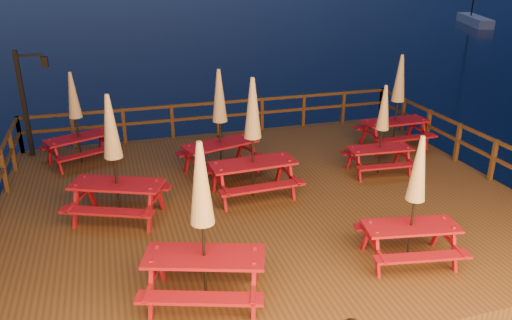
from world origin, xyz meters
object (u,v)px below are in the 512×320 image
object	(u,v)px
lamp_post	(28,94)
picnic_table_0	(220,121)
picnic_table_2	(382,129)
sailboat	(474,20)
picnic_table_1	(203,222)

from	to	relation	value
lamp_post	picnic_table_0	distance (m)	5.54
lamp_post	picnic_table_0	size ratio (longest dim) A/B	1.09
lamp_post	picnic_table_2	world-z (taller)	lamp_post
picnic_table_0	picnic_table_2	distance (m)	4.15
sailboat	picnic_table_1	world-z (taller)	sailboat
lamp_post	picnic_table_2	bearing A→B (deg)	-24.59
lamp_post	picnic_table_2	distance (m)	9.63
picnic_table_2	picnic_table_0	bearing A→B (deg)	167.24
lamp_post	picnic_table_1	distance (m)	8.58
lamp_post	picnic_table_2	size ratio (longest dim) A/B	1.27
lamp_post	sailboat	bearing A→B (deg)	35.92
picnic_table_2	sailboat	bearing A→B (deg)	52.41
sailboat	picnic_table_0	bearing A→B (deg)	-113.74
sailboat	picnic_table_2	xyz separation A→B (m)	(-27.07, -29.95, 1.24)
picnic_table_0	sailboat	bearing A→B (deg)	26.62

